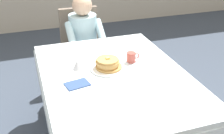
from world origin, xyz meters
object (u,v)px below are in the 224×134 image
Objects in this scene: cup_coffee at (131,57)px; spoon_near_edge at (121,87)px; fork_left_of_plate at (85,74)px; knife_right_of_plate at (131,67)px; breakfast_stack at (108,64)px; diner_person at (84,37)px; chair_diner at (81,44)px; plate_breakfast at (108,68)px; syrup_pitcher at (77,65)px; dining_table_main at (115,84)px.

cup_coffee reaches higher than spoon_near_edge.
fork_left_of_plate is 0.90× the size of knife_right_of_plate.
knife_right_of_plate is at bearing -114.30° from cup_coffee.
diner_person is at bearing 88.78° from breakfast_stack.
chair_diner reaches higher than plate_breakfast.
chair_diner is 11.62× the size of syrup_pitcher.
cup_coffee is at bearing -2.19° from syrup_pitcher.
chair_diner is 1.11m from breakfast_stack.
diner_person reaches higher than plate_breakfast.
knife_right_of_plate is (0.17, -0.94, 0.07)m from diner_person.
fork_left_of_plate is at bearing 117.06° from spoon_near_edge.
syrup_pitcher reaches higher than fork_left_of_plate.
fork_left_of_plate is at bearing 161.23° from dining_table_main.
chair_diner is 1.13m from knife_right_of_plate.
breakfast_stack reaches higher than spoon_near_edge.
chair_diner is 0.83× the size of diner_person.
breakfast_stack is at bearing 88.96° from chair_diner.
knife_right_of_plate is (0.38, 0.00, 0.00)m from fork_left_of_plate.
syrup_pitcher is at bearing 73.48° from diner_person.
cup_coffee reaches higher than fork_left_of_plate.
fork_left_of_plate is at bearing -69.52° from syrup_pitcher.
dining_table_main is 5.44× the size of plate_breakfast.
chair_diner is 1.06m from cup_coffee.
cup_coffee reaches higher than dining_table_main.
syrup_pitcher is (-0.26, 0.18, 0.13)m from dining_table_main.
cup_coffee reaches higher than plate_breakfast.
breakfast_stack is (0.00, -0.00, 0.04)m from plate_breakfast.
plate_breakfast is at bearing 82.36° from spoon_near_edge.
syrup_pitcher is (-0.23, 0.09, -0.02)m from breakfast_stack.
spoon_near_edge is (0.00, -0.29, -0.01)m from plate_breakfast.
chair_diner is at bearing 88.94° from plate_breakfast.
diner_person is at bearing 90.41° from dining_table_main.
fork_left_of_plate is (-0.21, -1.10, 0.21)m from chair_diner.
plate_breakfast is 2.48× the size of cup_coffee.
breakfast_stack is 0.20m from fork_left_of_plate.
knife_right_of_plate is at bearing -93.04° from fork_left_of_plate.
dining_table_main is 19.05× the size of syrup_pitcher.
diner_person is at bearing -15.63° from fork_left_of_plate.
spoon_near_edge is (0.23, -0.38, -0.04)m from syrup_pitcher.
dining_table_main is at bearing -73.28° from breakfast_stack.
chair_diner is 1.10m from plate_breakfast.
chair_diner is at bearing 88.96° from breakfast_stack.
knife_right_of_plate and spoon_near_edge have the same top height.
syrup_pitcher is 0.40× the size of knife_right_of_plate.
dining_table_main is at bearing -111.81° from fork_left_of_plate.
breakfast_stack reaches higher than syrup_pitcher.
diner_person is at bearing 73.48° from syrup_pitcher.
cup_coffee is (0.21, -1.01, 0.25)m from chair_diner.
spoon_near_edge is at bearing 89.31° from chair_diner.
dining_table_main is 10.16× the size of spoon_near_edge.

